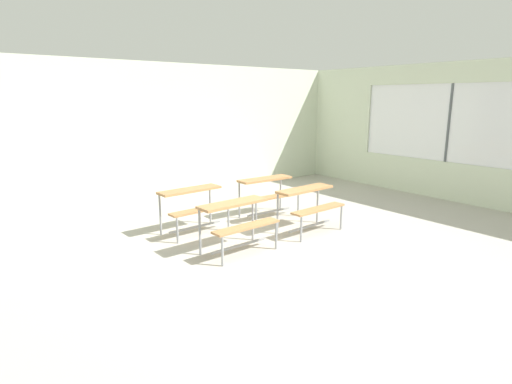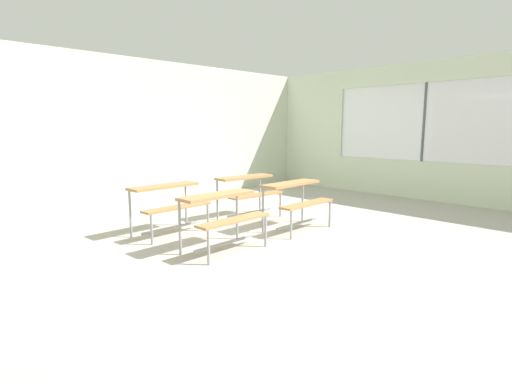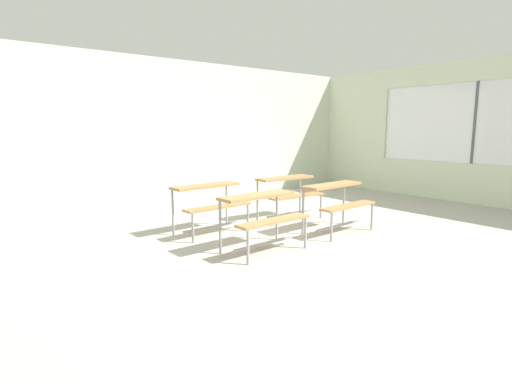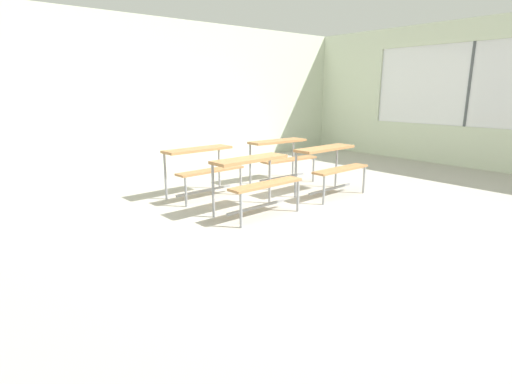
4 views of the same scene
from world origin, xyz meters
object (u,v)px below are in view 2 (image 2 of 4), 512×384
desk_bench_r0c1 (296,194)px  desk_bench_r1c1 (248,187)px  desk_bench_r1c0 (169,197)px  desk_bench_r0c0 (223,208)px

desk_bench_r0c1 → desk_bench_r1c1: 1.12m
desk_bench_r1c0 → desk_bench_r0c1: bearing=-39.0°
desk_bench_r0c1 → desk_bench_r1c1: size_ratio=1.00×
desk_bench_r0c1 → desk_bench_r1c0: bearing=141.4°
desk_bench_r0c1 → desk_bench_r0c0: bearing=179.1°
desk_bench_r0c1 → desk_bench_r1c0: same height
desk_bench_r0c0 → desk_bench_r1c0: (-0.06, 1.20, 0.00)m
desk_bench_r0c0 → desk_bench_r1c1: bearing=34.2°
desk_bench_r0c0 → desk_bench_r0c1: (1.52, 0.04, 0.00)m
desk_bench_r1c1 → desk_bench_r0c1: bearing=-88.6°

